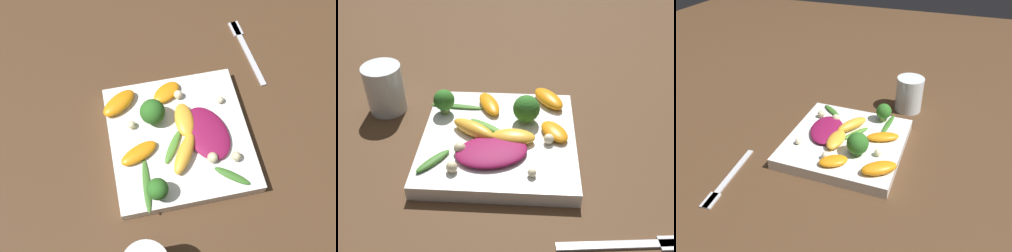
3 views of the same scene
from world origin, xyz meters
TOP-DOWN VIEW (x-y plane):
  - ground_plane at (0.00, 0.00)m, footprint 2.40×2.40m
  - plate at (0.00, 0.00)m, footprint 0.24×0.24m
  - fork at (0.18, 0.18)m, footprint 0.03×0.17m
  - radicchio_leaf_0 at (0.05, -0.01)m, footprint 0.09×0.12m
  - orange_segment_0 at (-0.09, 0.08)m, footprint 0.08×0.07m
  - orange_segment_1 at (-0.07, -0.02)m, footprint 0.07×0.05m
  - orange_segment_2 at (-0.00, -0.04)m, footprint 0.06×0.08m
  - orange_segment_3 at (-0.01, 0.09)m, footprint 0.06×0.06m
  - orange_segment_4 at (0.01, 0.02)m, footprint 0.04×0.07m
  - broccoli_floret_0 at (-0.04, 0.04)m, footprint 0.04×0.04m
  - broccoli_floret_1 at (-0.06, -0.10)m, footprint 0.04×0.04m
  - arugula_sprig_0 at (-0.02, -0.02)m, footprint 0.05×0.06m
  - arugula_sprig_1 at (0.07, -0.09)m, footprint 0.06×0.05m
  - arugula_sprig_2 at (-0.07, -0.08)m, footprint 0.02×0.09m
  - macadamia_nut_0 at (0.09, 0.05)m, footprint 0.01×0.01m
  - macadamia_nut_1 at (0.01, 0.08)m, footprint 0.02×0.02m
  - macadamia_nut_2 at (0.08, -0.06)m, footprint 0.02×0.02m
  - macadamia_nut_3 at (0.04, -0.05)m, footprint 0.02×0.02m
  - macadamia_nut_4 at (-0.08, 0.03)m, footprint 0.01×0.01m

SIDE VIEW (x-z plane):
  - ground_plane at x=0.00m, z-range 0.00..0.00m
  - fork at x=0.18m, z-range 0.00..0.01m
  - plate at x=0.00m, z-range 0.00..0.02m
  - arugula_sprig_2 at x=-0.07m, z-range 0.02..0.03m
  - arugula_sprig_1 at x=0.07m, z-range 0.02..0.03m
  - arugula_sprig_0 at x=-0.02m, z-range 0.02..0.03m
  - macadamia_nut_0 at x=0.09m, z-range 0.02..0.04m
  - radicchio_leaf_0 at x=0.05m, z-range 0.02..0.04m
  - orange_segment_3 at x=-0.01m, z-range 0.02..0.04m
  - macadamia_nut_4 at x=-0.08m, z-range 0.02..0.04m
  - orange_segment_1 at x=-0.07m, z-range 0.02..0.04m
  - macadamia_nut_1 at x=0.01m, z-range 0.02..0.04m
  - macadamia_nut_2 at x=0.08m, z-range 0.02..0.04m
  - macadamia_nut_3 at x=0.04m, z-range 0.02..0.04m
  - orange_segment_4 at x=0.01m, z-range 0.02..0.04m
  - orange_segment_0 at x=-0.09m, z-range 0.02..0.04m
  - orange_segment_2 at x=0.00m, z-range 0.02..0.05m
  - broccoli_floret_1 at x=-0.06m, z-range 0.03..0.07m
  - broccoli_floret_0 at x=-0.04m, z-range 0.03..0.07m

